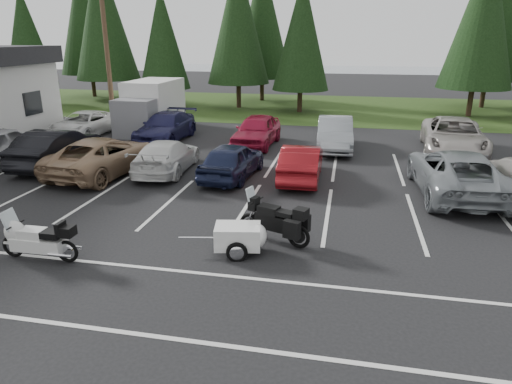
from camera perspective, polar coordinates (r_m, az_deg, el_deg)
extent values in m
plane|color=black|center=(14.32, -4.18, -3.28)|extent=(120.00, 120.00, 0.00)
cube|color=#1F3711|center=(37.33, 5.86, 10.50)|extent=(80.00, 16.00, 0.01)
cube|color=gray|center=(67.97, 12.12, 13.94)|extent=(70.00, 50.00, 0.02)
cylinder|color=#473321|center=(28.29, -18.11, 16.20)|extent=(0.26, 0.26, 9.00)
cube|color=silver|center=(16.13, -2.29, -0.64)|extent=(32.00, 16.00, 0.01)
cylinder|color=#332316|center=(42.78, -25.96, 11.26)|extent=(0.36, 0.36, 2.16)
cone|color=black|center=(42.56, -26.83, 16.99)|extent=(3.96, 3.96, 7.65)
cylinder|color=#332316|center=(40.82, -17.77, 12.40)|extent=(0.36, 0.36, 2.78)
cone|color=black|center=(40.66, -18.60, 20.19)|extent=(5.10, 5.10, 9.86)
cylinder|color=#332316|center=(37.23, -11.17, 11.85)|extent=(0.36, 0.36, 2.11)
cone|color=black|center=(36.97, -11.61, 18.36)|extent=(3.87, 3.87, 7.48)
cylinder|color=#332316|center=(36.92, -2.18, 12.53)|extent=(0.36, 0.36, 2.62)
cone|color=black|center=(36.71, -2.29, 20.67)|extent=(4.80, 4.80, 9.27)
cylinder|color=#332316|center=(34.81, 5.50, 11.77)|extent=(0.36, 0.36, 2.26)
cone|color=black|center=(34.55, 5.75, 19.21)|extent=(4.14, 4.14, 7.99)
cylinder|color=#332316|center=(36.07, 25.27, 10.69)|extent=(0.36, 0.36, 2.69)
cone|color=black|center=(35.86, 26.52, 19.17)|extent=(4.93, 4.93, 9.52)
cylinder|color=#332316|center=(46.43, -19.70, 12.95)|extent=(0.36, 0.36, 2.88)
cone|color=black|center=(46.30, -20.52, 20.02)|extent=(5.28, 5.28, 10.20)
cylinder|color=#332316|center=(41.17, 0.75, 13.26)|extent=(0.36, 0.36, 2.71)
cone|color=black|center=(41.00, 0.79, 20.83)|extent=(4.97, 4.97, 9.61)
cylinder|color=#332316|center=(41.07, 26.61, 11.51)|extent=(0.36, 0.36, 3.00)
cone|color=black|center=(40.94, 27.91, 19.81)|extent=(5.50, 5.50, 10.62)
imported|color=#A9A8AD|center=(23.25, -29.11, 5.18)|extent=(2.12, 4.93, 1.66)
imported|color=black|center=(21.65, -23.63, 5.09)|extent=(1.90, 5.00, 1.63)
imported|color=#8C6E51|center=(19.76, -18.55, 4.35)|extent=(3.07, 5.72, 1.53)
imported|color=silver|center=(19.39, -11.12, 4.44)|extent=(2.17, 4.74, 1.35)
imported|color=#161B37|center=(18.21, -3.00, 3.99)|extent=(2.09, 4.36, 1.44)
imported|color=maroon|center=(18.03, 5.70, 3.70)|extent=(1.56, 4.26, 1.40)
imported|color=gray|center=(17.70, 23.76, 2.25)|extent=(2.96, 5.95, 1.62)
imported|color=silver|center=(27.88, -20.71, 7.95)|extent=(2.40, 4.96, 1.36)
imported|color=#1A1A43|center=(25.34, -11.24, 7.97)|extent=(2.22, 5.20, 1.49)
imported|color=maroon|center=(23.69, 0.09, 7.69)|extent=(2.12, 4.74, 1.58)
imported|color=gray|center=(23.26, 9.83, 7.20)|extent=(1.90, 4.87, 1.58)
imported|color=#9C968F|center=(24.12, 23.48, 6.43)|extent=(3.29, 6.22, 1.67)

